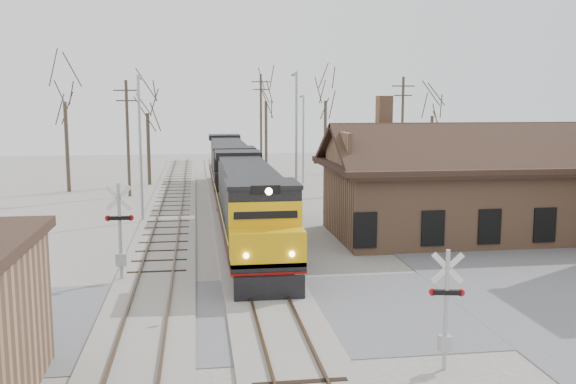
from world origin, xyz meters
name	(u,v)px	position (x,y,z in m)	size (l,w,h in m)	color
ground	(274,314)	(0.00, 0.00, 0.00)	(140.00, 140.00, 0.00)	#A8A398
road	(274,313)	(0.00, 0.00, 0.01)	(60.00, 9.00, 0.03)	#5B5B60
track_main	(243,230)	(0.00, 15.00, 0.07)	(3.40, 90.00, 0.24)	#A8A398
track_siding	(166,232)	(-4.50, 15.00, 0.07)	(3.40, 90.00, 0.24)	#A8A398
depot	(458,194)	(11.99, 12.00, 2.41)	(15.20, 9.31, 7.90)	#9B6E50
locomotive_lead	(249,205)	(0.00, 10.53, 2.29)	(2.94, 19.68, 4.37)	black
locomotive_trailing	(229,166)	(0.00, 30.48, 2.29)	(2.94, 19.68, 4.13)	black
crossbuck_near	(446,313)	(4.27, -5.50, 1.69)	(1.00, 0.31, 3.52)	#A5A8AD
crossbuck_far	(120,236)	(-5.92, 5.07, 1.97)	(1.21, 0.32, 4.22)	#A5A8AD
streetlight_a	(140,140)	(-6.13, 18.96, 5.14)	(0.25, 2.04, 9.20)	#A5A8AD
streetlight_b	(296,133)	(4.31, 22.45, 5.35)	(0.25, 2.04, 9.61)	#A5A8AD
streetlight_c	(303,133)	(7.12, 36.25, 4.59)	(0.25, 2.04, 8.12)	#A5A8AD
utility_pole_a	(128,136)	(-8.02, 29.97, 4.82)	(2.00, 0.24, 9.20)	#382D23
utility_pole_b	(261,122)	(4.10, 44.93, 5.39)	(2.00, 0.24, 10.32)	#382D23
utility_pole_c	(402,130)	(15.14, 31.86, 5.04)	(2.00, 0.24, 9.64)	#382D23
tree_a	(64,87)	(-13.35, 33.36, 8.75)	(5.01, 5.01, 12.28)	#382D23
tree_b	(147,101)	(-6.95, 36.97, 7.54)	(4.33, 4.33, 10.60)	#382D23
tree_c	(266,90)	(5.11, 49.41, 8.77)	(5.03, 5.03, 12.31)	#382D23
tree_d	(326,88)	(10.50, 42.65, 8.83)	(5.06, 5.06, 12.39)	#382D23
tree_e	(432,106)	(20.33, 38.46, 7.10)	(4.07, 4.07, 9.98)	#382D23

